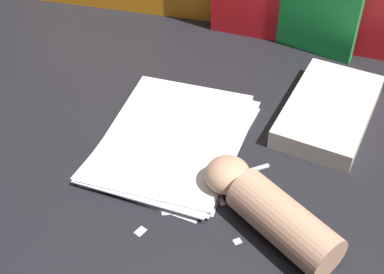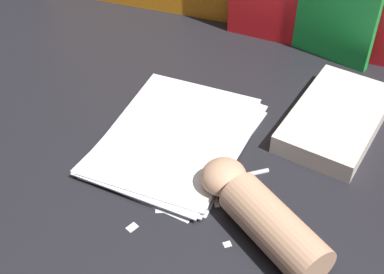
{
  "view_description": "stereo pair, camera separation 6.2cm",
  "coord_description": "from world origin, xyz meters",
  "px_view_note": "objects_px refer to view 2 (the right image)",
  "views": [
    {
      "loc": [
        0.26,
        -0.65,
        0.69
      ],
      "look_at": [
        -0.0,
        -0.0,
        0.06
      ],
      "focal_mm": 50.0,
      "sensor_mm": 36.0,
      "label": 1
    },
    {
      "loc": [
        0.32,
        -0.63,
        0.69
      ],
      "look_at": [
        -0.0,
        -0.0,
        0.06
      ],
      "focal_mm": 50.0,
      "sensor_mm": 36.0,
      "label": 2
    }
  ],
  "objects_px": {
    "book_closed": "(336,118)",
    "hand_forearm": "(261,215)",
    "paper_stack": "(176,137)",
    "scissors": "(211,181)"
  },
  "relations": [
    {
      "from": "book_closed",
      "to": "scissors",
      "type": "xyz_separation_m",
      "value": [
        -0.15,
        -0.25,
        -0.02
      ]
    },
    {
      "from": "paper_stack",
      "to": "book_closed",
      "type": "bearing_deg",
      "value": 34.5
    },
    {
      "from": "scissors",
      "to": "hand_forearm",
      "type": "xyz_separation_m",
      "value": [
        0.11,
        -0.06,
        0.03
      ]
    },
    {
      "from": "paper_stack",
      "to": "hand_forearm",
      "type": "bearing_deg",
      "value": -30.04
    },
    {
      "from": "paper_stack",
      "to": "hand_forearm",
      "type": "height_order",
      "value": "hand_forearm"
    },
    {
      "from": "book_closed",
      "to": "hand_forearm",
      "type": "distance_m",
      "value": 0.31
    },
    {
      "from": "paper_stack",
      "to": "hand_forearm",
      "type": "distance_m",
      "value": 0.26
    },
    {
      "from": "scissors",
      "to": "hand_forearm",
      "type": "height_order",
      "value": "hand_forearm"
    },
    {
      "from": "book_closed",
      "to": "hand_forearm",
      "type": "relative_size",
      "value": 1.07
    },
    {
      "from": "paper_stack",
      "to": "scissors",
      "type": "relative_size",
      "value": 2.17
    }
  ]
}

